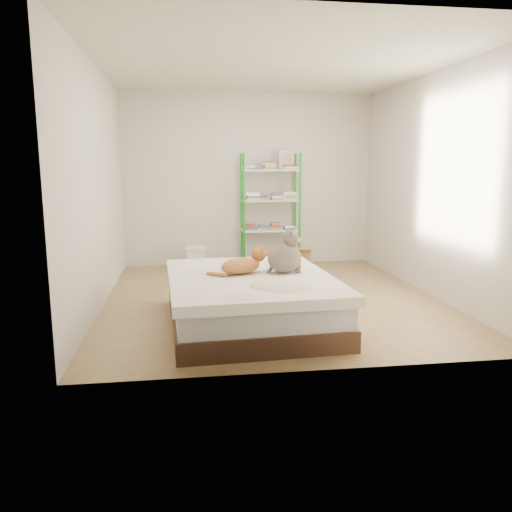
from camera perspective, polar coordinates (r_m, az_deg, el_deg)
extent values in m
cube|color=#A18956|center=(5.85, 1.79, -4.81)|extent=(3.80, 4.20, 0.01)
cube|color=beige|center=(5.74, 1.95, 21.11)|extent=(3.80, 4.20, 0.01)
cube|color=silver|center=(7.72, -0.84, 8.68)|extent=(3.80, 0.01, 2.60)
cube|color=silver|center=(3.60, 7.65, 6.59)|extent=(3.80, 0.01, 2.60)
cube|color=silver|center=(5.64, -17.70, 7.55)|extent=(0.01, 4.20, 2.60)
cube|color=silver|center=(6.26, 19.43, 7.68)|extent=(0.01, 4.20, 2.60)
cube|color=#463321|center=(4.88, -0.67, -6.75)|extent=(1.60, 1.96, 0.19)
cube|color=silver|center=(4.83, -0.68, -4.51)|extent=(1.55, 1.90, 0.21)
cube|color=white|center=(4.79, -0.68, -2.78)|extent=(1.63, 2.00, 0.09)
cylinder|color=green|center=(7.36, -1.39, 5.08)|extent=(0.04, 0.04, 1.70)
cylinder|color=green|center=(7.67, -1.67, 5.30)|extent=(0.04, 0.04, 1.70)
cylinder|color=green|center=(7.50, 5.02, 5.14)|extent=(0.04, 0.04, 1.70)
cylinder|color=green|center=(7.81, 4.50, 5.36)|extent=(0.04, 0.04, 1.70)
cube|color=silver|center=(7.68, 1.61, -0.35)|extent=(0.86, 0.34, 0.02)
cube|color=silver|center=(7.61, 1.63, 2.98)|extent=(0.86, 0.34, 0.02)
cube|color=silver|center=(7.56, 1.65, 6.36)|extent=(0.86, 0.34, 0.02)
cube|color=silver|center=(7.54, 1.67, 9.77)|extent=(0.86, 0.34, 0.02)
cube|color=#AA4730|center=(7.67, 1.62, 0.07)|extent=(0.20, 0.16, 0.09)
cube|color=#AA4730|center=(7.56, -0.61, 3.37)|extent=(0.20, 0.16, 0.09)
cube|color=#AA4730|center=(7.58, 0.89, 3.40)|extent=(0.20, 0.16, 0.09)
cube|color=#AA4730|center=(7.62, 2.38, 3.42)|extent=(0.20, 0.16, 0.09)
cube|color=#AA4730|center=(7.66, 3.85, 3.44)|extent=(0.20, 0.16, 0.09)
cube|color=#AA4730|center=(7.51, -0.62, 6.78)|extent=(0.20, 0.16, 0.09)
cube|color=#AA4730|center=(7.54, 0.90, 6.79)|extent=(0.20, 0.16, 0.09)
cube|color=#AA4730|center=(7.58, 2.40, 6.80)|extent=(0.20, 0.16, 0.09)
cube|color=#AA4730|center=(7.62, 3.89, 6.80)|extent=(0.20, 0.16, 0.09)
cube|color=#AA4730|center=(7.50, -0.63, 10.21)|extent=(0.20, 0.16, 0.09)
cube|color=#AA4730|center=(7.54, 1.67, 10.21)|extent=(0.20, 0.16, 0.09)
cube|color=#AA4730|center=(7.60, 3.93, 10.19)|extent=(0.20, 0.16, 0.09)
cube|color=silver|center=(7.64, 3.49, 10.91)|extent=(0.22, 0.07, 0.28)
cube|color=#C43536|center=(7.63, 3.51, 10.91)|extent=(0.17, 0.05, 0.22)
cube|color=olive|center=(6.96, 3.96, -0.76)|extent=(0.60, 0.51, 0.37)
cube|color=#48247A|center=(6.77, 4.65, -1.17)|extent=(0.32, 0.06, 0.08)
cube|color=olive|center=(6.73, 4.35, 0.46)|extent=(0.55, 0.25, 0.12)
cube|color=white|center=(7.39, -6.84, -0.39)|extent=(0.28, 0.25, 0.32)
cube|color=white|center=(7.36, -6.87, 0.94)|extent=(0.32, 0.28, 0.03)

